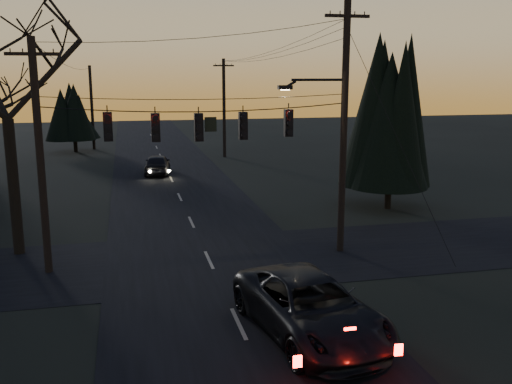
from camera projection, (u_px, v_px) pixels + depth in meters
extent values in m
cube|color=black|center=(183.00, 205.00, 32.05)|extent=(8.00, 120.00, 0.02)
cube|color=black|center=(209.00, 260.00, 22.51)|extent=(60.00, 7.00, 0.02)
cylinder|color=black|center=(200.00, 105.00, 21.21)|extent=(11.50, 0.04, 0.04)
cylinder|color=black|center=(14.00, 188.00, 22.83)|extent=(0.44, 0.44, 5.50)
cylinder|color=black|center=(388.00, 194.00, 31.05)|extent=(0.36, 0.36, 1.60)
cone|color=black|center=(392.00, 121.00, 30.24)|extent=(4.46, 4.46, 7.11)
cylinder|color=black|center=(75.00, 143.00, 53.54)|extent=(0.36, 0.36, 1.60)
cone|color=black|center=(74.00, 115.00, 52.99)|extent=(3.92, 3.92, 4.58)
imported|color=black|center=(310.00, 308.00, 15.90)|extent=(3.66, 6.33, 1.66)
imported|color=black|center=(157.00, 164.00, 41.60)|extent=(2.22, 4.47, 1.47)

